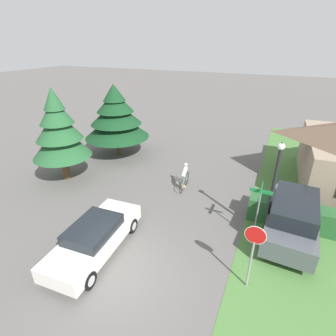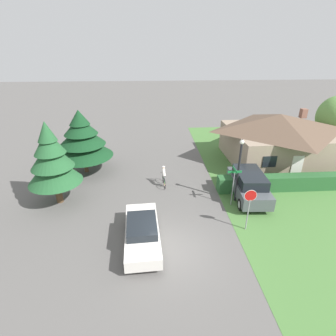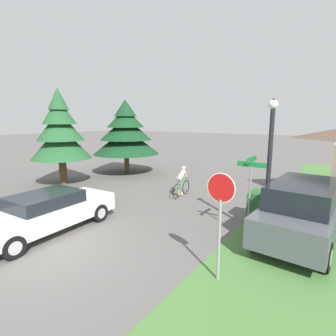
% 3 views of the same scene
% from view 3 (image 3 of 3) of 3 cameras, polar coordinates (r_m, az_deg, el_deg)
% --- Properties ---
extents(ground_plane, '(140.00, 140.00, 0.00)m').
position_cam_3_polar(ground_plane, '(8.52, -23.12, -16.90)').
color(ground_plane, '#5B5956').
extents(sedan_left_lane, '(2.03, 4.82, 1.37)m').
position_cam_3_polar(sedan_left_lane, '(9.92, -24.85, -8.72)').
color(sedan_left_lane, silver).
rests_on(sedan_left_lane, ground).
extents(cyclist, '(0.44, 1.75, 1.51)m').
position_cam_3_polar(cyclist, '(13.22, 2.92, -3.07)').
color(cyclist, black).
rests_on(cyclist, ground).
extents(parked_suv_right, '(2.23, 4.89, 1.89)m').
position_cam_3_polar(parked_suv_right, '(9.42, 27.27, -8.20)').
color(parked_suv_right, '#4C5156').
rests_on(parked_suv_right, ground).
extents(stop_sign, '(0.69, 0.07, 2.62)m').
position_cam_3_polar(stop_sign, '(6.17, 11.32, -8.15)').
color(stop_sign, gray).
rests_on(stop_sign, ground).
extents(street_lamp, '(0.28, 0.28, 4.45)m').
position_cam_3_polar(street_lamp, '(8.80, 21.23, 1.84)').
color(street_lamp, black).
rests_on(street_lamp, ground).
extents(street_name_sign, '(0.90, 0.90, 2.68)m').
position_cam_3_polar(street_name_sign, '(8.57, 17.48, -3.11)').
color(street_name_sign, gray).
rests_on(street_name_sign, ground).
extents(conifer_tall_near, '(3.42, 3.42, 5.63)m').
position_cam_3_polar(conifer_tall_near, '(16.65, -22.42, 7.26)').
color(conifer_tall_near, '#4C3823').
rests_on(conifer_tall_near, ground).
extents(conifer_tall_far, '(4.69, 4.69, 5.23)m').
position_cam_3_polar(conifer_tall_far, '(19.06, -9.15, 7.50)').
color(conifer_tall_far, '#4C3823').
rests_on(conifer_tall_far, ground).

